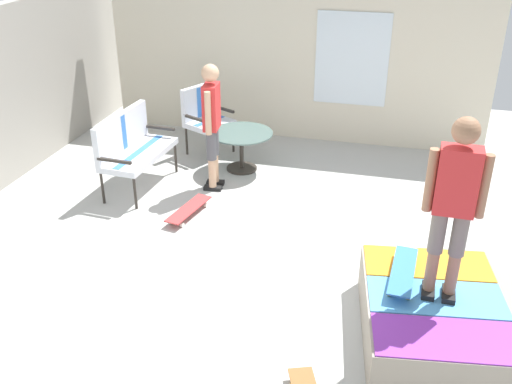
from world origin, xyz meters
name	(u,v)px	position (x,y,z in m)	size (l,w,h in m)	color
ground_plane	(268,266)	(0.00, 0.00, -0.05)	(12.00, 12.00, 0.10)	#B2B2AD
house_facade	(295,61)	(3.80, 0.49, 1.24)	(0.23, 6.00, 2.47)	beige
skate_ramp	(436,319)	(-0.83, -1.71, 0.23)	(1.82, 2.02, 0.47)	gray
patio_bench	(131,144)	(1.38, 2.22, 0.62)	(1.29, 0.64, 1.02)	#2D2823
patio_chair_near_house	(204,114)	(2.78, 1.68, 0.61)	(0.80, 0.77, 1.02)	#2D2823
patio_table	(241,143)	(2.27, 0.94, 0.40)	(0.90, 0.90, 0.57)	#2D2823
person_watching	(212,118)	(1.62, 1.15, 0.99)	(0.48, 0.27, 1.70)	black
person_skater	(454,199)	(-0.80, -1.69, 1.41)	(0.25, 0.48, 1.62)	black
skateboard_by_bench	(189,209)	(0.78, 1.20, 0.08)	(0.82, 0.36, 0.10)	#B23838
skateboard_on_ramp	(403,271)	(-0.64, -1.38, 0.56)	(0.81, 0.25, 0.10)	#3372B2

